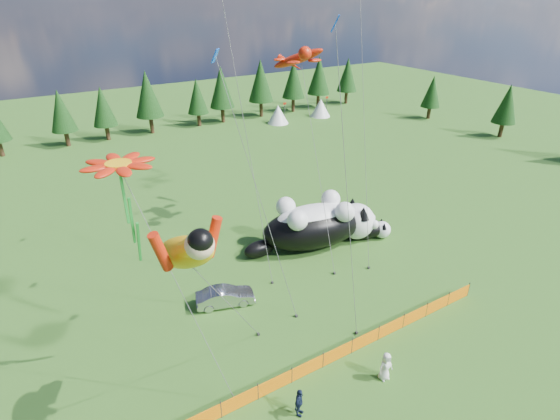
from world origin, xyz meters
name	(u,v)px	position (x,y,z in m)	size (l,w,h in m)	color
ground	(307,328)	(0.00, 0.00, 0.00)	(160.00, 160.00, 0.00)	#0C3509
safety_fence	(338,353)	(0.00, -3.00, 0.50)	(22.06, 0.06, 1.10)	#262626
tree_line	(120,109)	(0.00, 45.00, 4.00)	(90.00, 4.00, 8.00)	black
festival_tents	(211,125)	(11.00, 40.00, 1.40)	(50.00, 3.20, 2.80)	white
cat_large	(319,224)	(6.31, 7.62, 1.91)	(11.09, 5.39, 4.03)	black
cat_small	(363,228)	(10.08, 6.60, 0.91)	(4.89, 3.49, 1.91)	black
car	(225,297)	(-3.25, 4.62, 0.62)	(1.31, 3.77, 1.24)	#B1B1B5
spectator_c	(299,402)	(-3.73, -4.78, 0.81)	(0.95, 0.48, 1.62)	#141E39
spectator_e	(385,366)	(1.34, -5.28, 0.85)	(0.83, 0.54, 1.70)	white
superhero_kite	(184,252)	(-7.79, -2.67, 9.46)	(7.51, 6.30, 12.25)	#FFB60D
gecko_kite	(298,59)	(7.45, 12.77, 13.66)	(5.85, 12.84, 16.50)	red
flower_kite	(119,168)	(-8.87, 1.53, 11.69)	(4.50, 5.78, 12.72)	red
diamond_kite_a	(220,71)	(-2.31, 5.45, 14.56)	(2.92, 5.02, 16.33)	blue
diamond_kite_c	(337,45)	(0.83, -0.36, 16.21)	(1.99, 2.21, 17.84)	blue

